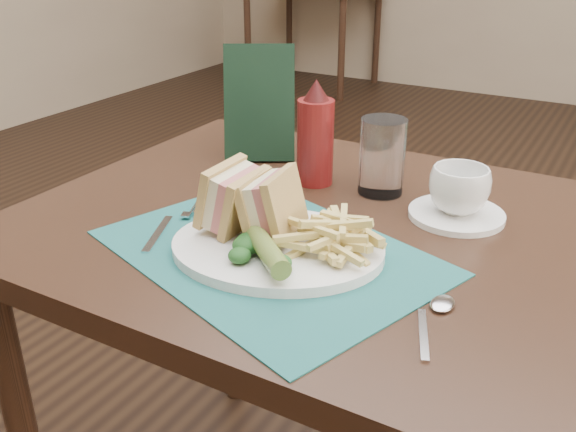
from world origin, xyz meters
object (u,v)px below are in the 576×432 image
object	(u,v)px
coffee_cup	(459,190)
table_bg_left	(313,36)
placemat	(269,252)
sandwich_half_b	(258,202)
plate	(277,248)
drinking_glass	(382,157)
check_presenter	(259,103)
saucer	(456,215)
ketchup_bottle	(315,132)
table_main	(310,402)
sandwich_half_a	(220,194)

from	to	relation	value
coffee_cup	table_bg_left	bearing A→B (deg)	120.84
placemat	sandwich_half_b	size ratio (longest dim) A/B	4.78
plate	drinking_glass	bearing A→B (deg)	65.59
sandwich_half_b	check_presenter	xyz separation A→B (m)	(-0.20, 0.32, 0.04)
table_bg_left	saucer	xyz separation A→B (m)	(2.10, -3.51, 0.38)
plate	ketchup_bottle	xyz separation A→B (m)	(-0.08, 0.27, 0.08)
table_main	placemat	xyz separation A→B (m)	(0.00, -0.14, 0.38)
sandwich_half_b	coffee_cup	distance (m)	0.32
sandwich_half_b	check_presenter	world-z (taller)	check_presenter
placemat	plate	size ratio (longest dim) A/B	1.53
table_bg_left	coffee_cup	world-z (taller)	coffee_cup
sandwich_half_a	sandwich_half_b	world-z (taller)	sandwich_half_a
table_main	placemat	bearing A→B (deg)	-88.71
table_bg_left	saucer	size ratio (longest dim) A/B	6.00
drinking_glass	sandwich_half_b	bearing A→B (deg)	-106.36
coffee_cup	ketchup_bottle	xyz separation A→B (m)	(-0.26, 0.02, 0.05)
sandwich_half_b	saucer	world-z (taller)	sandwich_half_b
table_bg_left	placemat	xyz separation A→B (m)	(1.90, -3.76, 0.38)
table_bg_left	plate	distance (m)	4.23
table_main	coffee_cup	bearing A→B (deg)	28.98
saucer	drinking_glass	distance (m)	0.16
sandwich_half_a	saucer	xyz separation A→B (m)	(0.28, 0.24, -0.06)
plate	sandwich_half_a	size ratio (longest dim) A/B	3.07
table_main	placemat	distance (m)	0.40
placemat	sandwich_half_b	xyz separation A→B (m)	(-0.03, 0.02, 0.06)
ketchup_bottle	check_presenter	size ratio (longest dim) A/B	0.84
placemat	check_presenter	xyz separation A→B (m)	(-0.23, 0.34, 0.11)
sandwich_half_a	ketchup_bottle	xyz separation A→B (m)	(0.02, 0.26, 0.03)
table_bg_left	saucer	world-z (taller)	saucer
plate	placemat	bearing A→B (deg)	178.55
plate	sandwich_half_a	xyz separation A→B (m)	(-0.10, 0.01, 0.06)
table_bg_left	ketchup_bottle	size ratio (longest dim) A/B	4.84
sandwich_half_b	saucer	distance (m)	0.33
table_bg_left	plate	world-z (taller)	plate
saucer	check_presenter	bearing A→B (deg)	167.86
sandwich_half_a	drinking_glass	distance (m)	0.31
table_main	table_bg_left	distance (m)	4.09
sandwich_half_a	drinking_glass	bearing A→B (deg)	62.21
sandwich_half_b	coffee_cup	bearing A→B (deg)	39.58
check_presenter	saucer	bearing A→B (deg)	-42.23
table_main	placemat	world-z (taller)	placemat
sandwich_half_b	saucer	size ratio (longest dim) A/B	0.64
saucer	check_presenter	size ratio (longest dim) A/B	0.68
placemat	drinking_glass	world-z (taller)	drinking_glass
table_main	saucer	distance (m)	0.44
placemat	coffee_cup	bearing A→B (deg)	51.98
ketchup_bottle	table_main	bearing A→B (deg)	-63.34
sandwich_half_b	drinking_glass	world-z (taller)	drinking_glass
check_presenter	drinking_glass	bearing A→B (deg)	-41.14
table_main	table_bg_left	size ratio (longest dim) A/B	1.00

